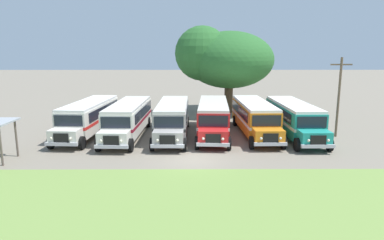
% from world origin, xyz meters
% --- Properties ---
extents(ground_plane, '(220.00, 220.00, 0.00)m').
position_xyz_m(ground_plane, '(0.00, 0.00, 0.00)').
color(ground_plane, slate).
extents(foreground_grass_strip, '(80.00, 8.39, 0.01)m').
position_xyz_m(foreground_grass_strip, '(0.00, -6.24, 0.00)').
color(foreground_grass_strip, olive).
rests_on(foreground_grass_strip, ground_plane).
extents(parked_bus_slot_0, '(3.33, 10.94, 2.82)m').
position_xyz_m(parked_bus_slot_0, '(-9.07, 7.40, 1.58)').
color(parked_bus_slot_0, silver).
rests_on(parked_bus_slot_0, ground_plane).
extents(parked_bus_slot_1, '(3.02, 10.88, 2.82)m').
position_xyz_m(parked_bus_slot_1, '(-5.50, 6.70, 1.58)').
color(parked_bus_slot_1, silver).
rests_on(parked_bus_slot_1, ground_plane).
extents(parked_bus_slot_2, '(2.82, 10.86, 2.82)m').
position_xyz_m(parked_bus_slot_2, '(-1.68, 6.83, 1.58)').
color(parked_bus_slot_2, '#9E9993').
rests_on(parked_bus_slot_2, ground_plane).
extents(parked_bus_slot_3, '(3.29, 10.93, 2.82)m').
position_xyz_m(parked_bus_slot_3, '(1.87, 7.20, 1.58)').
color(parked_bus_slot_3, red).
rests_on(parked_bus_slot_3, ground_plane).
extents(parked_bus_slot_4, '(2.89, 10.87, 2.82)m').
position_xyz_m(parked_bus_slot_4, '(5.52, 7.33, 1.58)').
color(parked_bus_slot_4, orange).
rests_on(parked_bus_slot_4, ground_plane).
extents(parked_bus_slot_5, '(2.83, 10.86, 2.82)m').
position_xyz_m(parked_bus_slot_5, '(8.78, 6.73, 1.58)').
color(parked_bus_slot_5, teal).
rests_on(parked_bus_slot_5, ground_plane).
extents(broad_shade_tree, '(11.57, 10.86, 10.00)m').
position_xyz_m(broad_shade_tree, '(4.12, 18.30, 6.28)').
color(broad_shade_tree, brown).
rests_on(broad_shade_tree, ground_plane).
extents(utility_pole, '(1.80, 0.20, 6.72)m').
position_xyz_m(utility_pole, '(12.34, 6.22, 3.60)').
color(utility_pole, brown).
rests_on(utility_pole, ground_plane).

